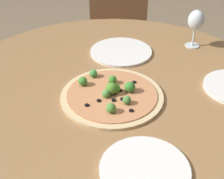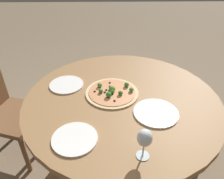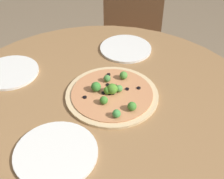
{
  "view_description": "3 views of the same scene",
  "coord_description": "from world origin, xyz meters",
  "px_view_note": "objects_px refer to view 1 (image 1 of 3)",
  "views": [
    {
      "loc": [
        -0.76,
        0.49,
        1.36
      ],
      "look_at": [
        -0.06,
        0.05,
        0.8
      ],
      "focal_mm": 50.0,
      "sensor_mm": 36.0,
      "label": 1
    },
    {
      "loc": [
        -0.08,
        -1.08,
        1.57
      ],
      "look_at": [
        -0.06,
        0.05,
        0.8
      ],
      "focal_mm": 35.0,
      "sensor_mm": 36.0,
      "label": 2
    },
    {
      "loc": [
        0.79,
        -0.06,
        1.5
      ],
      "look_at": [
        -0.06,
        0.05,
        0.8
      ],
      "focal_mm": 50.0,
      "sensor_mm": 36.0,
      "label": 3
    }
  ],
  "objects_px": {
    "chair": "(118,41)",
    "wine_glass": "(196,21)",
    "plate_near": "(145,169)",
    "plate_side": "(121,52)",
    "pizza": "(112,94)"
  },
  "relations": [
    {
      "from": "wine_glass",
      "to": "plate_side",
      "type": "distance_m",
      "value": 0.33
    },
    {
      "from": "pizza",
      "to": "chair",
      "type": "bearing_deg",
      "value": -34.91
    },
    {
      "from": "pizza",
      "to": "plate_near",
      "type": "relative_size",
      "value": 1.49
    },
    {
      "from": "plate_side",
      "to": "chair",
      "type": "bearing_deg",
      "value": -32.9
    },
    {
      "from": "plate_near",
      "to": "plate_side",
      "type": "xyz_separation_m",
      "value": [
        0.54,
        -0.3,
        0.0
      ]
    },
    {
      "from": "pizza",
      "to": "plate_side",
      "type": "distance_m",
      "value": 0.31
    },
    {
      "from": "chair",
      "to": "plate_side",
      "type": "relative_size",
      "value": 3.49
    },
    {
      "from": "chair",
      "to": "plate_near",
      "type": "xyz_separation_m",
      "value": [
        -1.17,
        0.7,
        0.3
      ]
    },
    {
      "from": "plate_near",
      "to": "chair",
      "type": "bearing_deg",
      "value": -31.01
    },
    {
      "from": "wine_glass",
      "to": "plate_side",
      "type": "bearing_deg",
      "value": 68.81
    },
    {
      "from": "chair",
      "to": "wine_glass",
      "type": "relative_size",
      "value": 5.56
    },
    {
      "from": "chair",
      "to": "plate_near",
      "type": "relative_size",
      "value": 3.91
    },
    {
      "from": "pizza",
      "to": "plate_side",
      "type": "bearing_deg",
      "value": -39.67
    },
    {
      "from": "pizza",
      "to": "wine_glass",
      "type": "xyz_separation_m",
      "value": [
        0.13,
        -0.49,
        0.1
      ]
    },
    {
      "from": "chair",
      "to": "wine_glass",
      "type": "bearing_deg",
      "value": -63.98
    }
  ]
}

